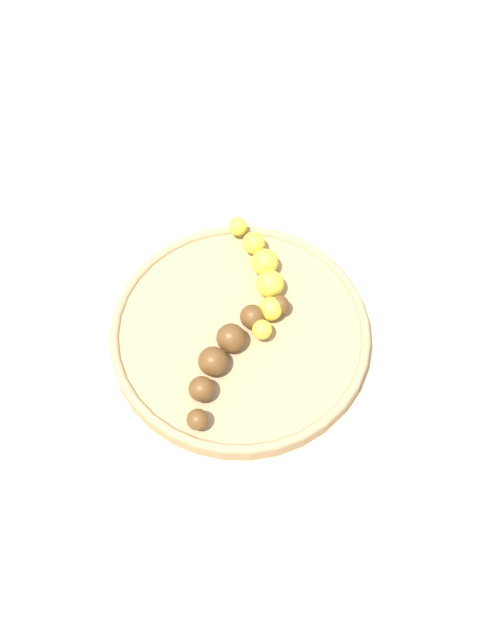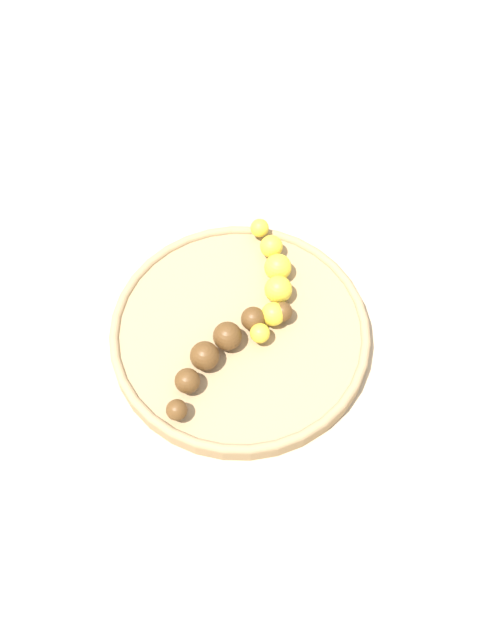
{
  "view_description": "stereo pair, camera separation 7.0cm",
  "coord_description": "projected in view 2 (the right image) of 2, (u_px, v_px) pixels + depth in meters",
  "views": [
    {
      "loc": [
        0.32,
        -0.16,
        0.64
      ],
      "look_at": [
        0.0,
        0.0,
        0.04
      ],
      "focal_mm": 38.25,
      "sensor_mm": 36.0,
      "label": 1
    },
    {
      "loc": [
        0.34,
        -0.1,
        0.64
      ],
      "look_at": [
        0.0,
        0.0,
        0.04
      ],
      "focal_mm": 38.25,
      "sensor_mm": 36.0,
      "label": 2
    }
  ],
  "objects": [
    {
      "name": "ground_plane",
      "position": [
        240.0,
        338.0,
        0.73
      ],
      "size": [
        2.4,
        2.4,
        0.0
      ],
      "primitive_type": "plane",
      "color": "tan"
    },
    {
      "name": "fruit_bowl",
      "position": [
        240.0,
        332.0,
        0.72
      ],
      "size": [
        0.27,
        0.27,
        0.02
      ],
      "color": "#A08259",
      "rests_on": "ground_plane"
    },
    {
      "name": "banana_overripe",
      "position": [
        221.0,
        350.0,
        0.69
      ],
      "size": [
        0.1,
        0.15,
        0.03
      ],
      "rotation": [
        0.0,
        0.0,
        3.66
      ],
      "color": "#593819",
      "rests_on": "fruit_bowl"
    },
    {
      "name": "banana_yellow",
      "position": [
        273.0,
        278.0,
        0.73
      ],
      "size": [
        0.15,
        0.07,
        0.03
      ],
      "rotation": [
        0.0,
        0.0,
        1.29
      ],
      "color": "yellow",
      "rests_on": "fruit_bowl"
    }
  ]
}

